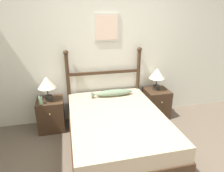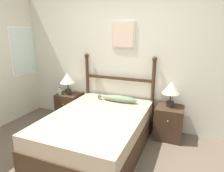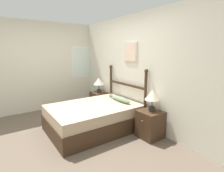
{
  "view_description": "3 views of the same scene",
  "coord_description": "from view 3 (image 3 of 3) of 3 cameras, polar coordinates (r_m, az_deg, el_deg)",
  "views": [
    {
      "loc": [
        -0.73,
        -1.79,
        1.97
      ],
      "look_at": [
        -0.08,
        1.0,
        0.89
      ],
      "focal_mm": 32.0,
      "sensor_mm": 36.0,
      "label": 1
    },
    {
      "loc": [
        1.19,
        -1.78,
        1.76
      ],
      "look_at": [
        0.02,
        1.08,
        0.92
      ],
      "focal_mm": 32.0,
      "sensor_mm": 36.0,
      "label": 2
    },
    {
      "loc": [
        3.17,
        -1.07,
        1.73
      ],
      "look_at": [
        -0.03,
        1.17,
        0.94
      ],
      "focal_mm": 28.0,
      "sensor_mm": 36.0,
      "label": 3
    }
  ],
  "objects": [
    {
      "name": "table_lamp_right",
      "position": [
        3.53,
        13.01,
        -3.23
      ],
      "size": [
        0.29,
        0.29,
        0.42
      ],
      "color": "#2D2823",
      "rests_on": "nightstand_right"
    },
    {
      "name": "bottle",
      "position": [
        5.08,
        -6.14,
        -1.13
      ],
      "size": [
        0.06,
        0.06,
        0.17
      ],
      "color": "#99C699",
      "rests_on": "nightstand_left"
    },
    {
      "name": "headboard",
      "position": [
        4.33,
        4.61,
        -1.59
      ],
      "size": [
        1.4,
        0.09,
        1.36
      ],
      "color": "#3D2819",
      "rests_on": "ground_plane"
    },
    {
      "name": "table_lamp_left",
      "position": [
        5.01,
        -4.35,
        1.31
      ],
      "size": [
        0.29,
        0.29,
        0.42
      ],
      "color": "#2D2823",
      "rests_on": "nightstand_left"
    },
    {
      "name": "nightstand_right",
      "position": [
        3.68,
        12.36,
        -12.08
      ],
      "size": [
        0.44,
        0.46,
        0.55
      ],
      "color": "#3D2819",
      "rests_on": "ground_plane"
    },
    {
      "name": "fish_pillow",
      "position": [
        4.13,
        2.61,
        -4.24
      ],
      "size": [
        0.73,
        0.15,
        0.12
      ],
      "color": "gray",
      "rests_on": "bed"
    },
    {
      "name": "wall_back",
      "position": [
        4.25,
        6.44,
        5.27
      ],
      "size": [
        6.4,
        0.08,
        2.55
      ],
      "color": "beige",
      "rests_on": "ground_plane"
    },
    {
      "name": "wall_left",
      "position": [
        5.43,
        -23.35,
        5.72
      ],
      "size": [
        0.08,
        6.4,
        2.55
      ],
      "color": "beige",
      "rests_on": "ground_plane"
    },
    {
      "name": "ground_plane",
      "position": [
        3.76,
        -15.11,
        -16.32
      ],
      "size": [
        16.0,
        16.0,
        0.0
      ],
      "primitive_type": "plane",
      "color": "brown"
    },
    {
      "name": "bed",
      "position": [
        3.97,
        -6.02,
        -10.12
      ],
      "size": [
        1.37,
        1.91,
        0.55
      ],
      "color": "#3D2819",
      "rests_on": "ground_plane"
    },
    {
      "name": "nightstand_left",
      "position": [
        5.13,
        -4.07,
        -5.03
      ],
      "size": [
        0.44,
        0.46,
        0.55
      ],
      "color": "#3D2819",
      "rests_on": "ground_plane"
    }
  ]
}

